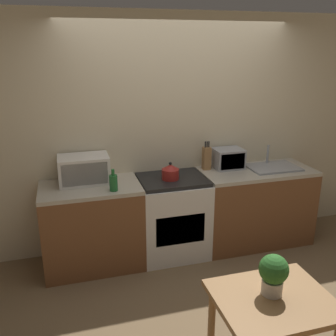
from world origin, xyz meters
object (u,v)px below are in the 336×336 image
object	(u,v)px
microwave	(84,169)
stove_range	(172,216)
kettle	(170,172)
dining_table	(272,315)
toaster_oven	(228,158)
bottle	(113,182)

from	to	relation	value
microwave	stove_range	bearing A→B (deg)	-7.48
kettle	dining_table	size ratio (longest dim) A/B	0.25
toaster_oven	dining_table	distance (m)	2.19
kettle	toaster_oven	size ratio (longest dim) A/B	0.57
stove_range	dining_table	distance (m)	1.91
kettle	microwave	size ratio (longest dim) A/B	0.37
dining_table	bottle	bearing A→B (deg)	113.62
toaster_oven	dining_table	size ratio (longest dim) A/B	0.44
microwave	bottle	xyz separation A→B (m)	(0.26, -0.31, -0.06)
microwave	dining_table	bearing A→B (deg)	-63.58
bottle	toaster_oven	size ratio (longest dim) A/B	0.66
kettle	dining_table	distance (m)	1.92
microwave	toaster_oven	world-z (taller)	microwave
toaster_oven	stove_range	bearing A→B (deg)	-167.74
microwave	toaster_oven	distance (m)	1.63
stove_range	dining_table	world-z (taller)	stove_range
bottle	kettle	bearing A→B (deg)	14.75
stove_range	bottle	bearing A→B (deg)	-163.77
kettle	toaster_oven	world-z (taller)	toaster_oven
stove_range	toaster_oven	size ratio (longest dim) A/B	2.73
toaster_oven	microwave	bearing A→B (deg)	-178.74
kettle	microwave	distance (m)	0.90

